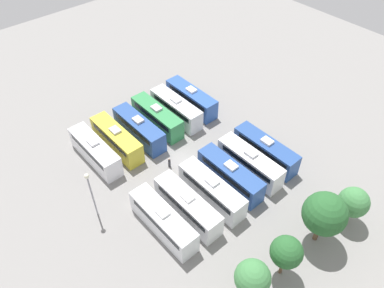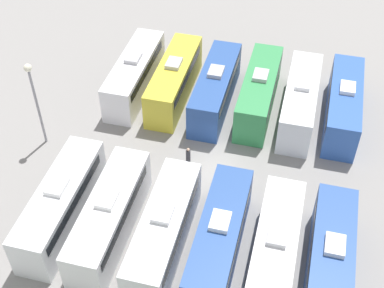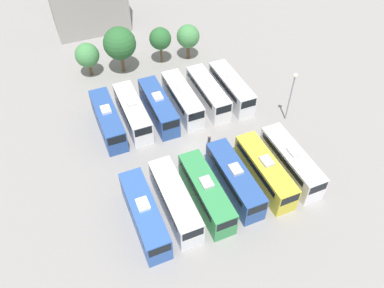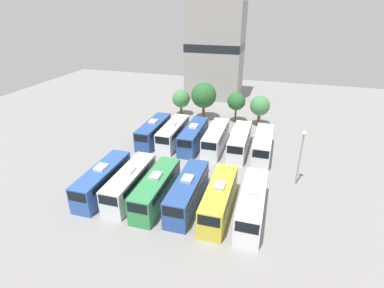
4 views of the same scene
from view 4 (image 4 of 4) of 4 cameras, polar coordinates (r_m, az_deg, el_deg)
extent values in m
plane|color=gray|center=(42.60, -0.07, -5.01)|extent=(112.79, 112.79, 0.00)
cube|color=#2D56A8|center=(38.83, -16.60, -6.64)|extent=(2.57, 10.04, 3.34)
cube|color=black|center=(38.53, -16.58, -5.25)|extent=(2.61, 8.54, 0.73)
cube|color=black|center=(35.01, -21.09, -9.40)|extent=(2.26, 0.08, 1.17)
cube|color=white|center=(37.91, -16.94, -4.27)|extent=(1.20, 1.60, 0.35)
cube|color=silver|center=(37.46, -11.65, -7.30)|extent=(2.57, 10.04, 3.34)
cube|color=black|center=(37.15, -11.60, -5.87)|extent=(2.61, 8.54, 0.73)
cube|color=black|center=(33.43, -15.73, -10.33)|extent=(2.26, 0.08, 1.17)
cube|color=silver|center=(36.51, -11.90, -4.87)|extent=(1.20, 1.60, 0.35)
cube|color=#338C4C|center=(35.85, -6.80, -8.55)|extent=(2.57, 10.04, 3.34)
cube|color=black|center=(35.52, -6.72, -7.07)|extent=(2.61, 8.54, 0.73)
cube|color=black|center=(31.66, -10.43, -11.96)|extent=(2.26, 0.08, 1.17)
cube|color=#B2B2B7|center=(34.85, -6.95, -6.04)|extent=(1.20, 1.60, 0.35)
cube|color=#284C93|center=(35.09, -0.84, -9.19)|extent=(2.57, 10.04, 3.34)
cube|color=black|center=(34.76, -0.73, -7.67)|extent=(2.61, 8.54, 0.73)
cube|color=black|center=(30.72, -3.68, -12.85)|extent=(2.26, 0.08, 1.17)
cube|color=#B2B2B7|center=(34.07, -0.86, -6.64)|extent=(1.20, 1.60, 0.35)
cube|color=gold|center=(34.13, 5.16, -10.43)|extent=(2.57, 10.04, 3.34)
cube|color=black|center=(33.78, 5.31, -8.88)|extent=(2.61, 8.54, 0.73)
cube|color=black|center=(29.67, 3.21, -14.46)|extent=(2.26, 0.08, 1.17)
cube|color=#B2B2B7|center=(33.08, 5.28, -7.85)|extent=(1.20, 1.60, 0.35)
cube|color=white|center=(33.87, 11.33, -11.21)|extent=(2.57, 10.04, 3.34)
cube|color=black|center=(33.52, 11.52, -9.66)|extent=(2.61, 8.54, 0.73)
cube|color=black|center=(29.36, 10.41, -15.44)|extent=(2.26, 0.08, 1.17)
cube|color=#B2B2B7|center=(32.82, 11.61, -8.63)|extent=(1.20, 1.60, 0.35)
cube|color=#284C93|center=(51.21, -7.27, 2.36)|extent=(2.57, 10.04, 3.34)
cube|color=black|center=(51.05, -7.22, 3.45)|extent=(2.61, 8.54, 0.73)
cube|color=black|center=(46.69, -9.73, 1.07)|extent=(2.26, 0.08, 1.17)
cube|color=silver|center=(50.51, -7.39, 4.28)|extent=(1.20, 1.60, 0.35)
cube|color=white|center=(50.15, -3.58, 2.01)|extent=(2.57, 10.04, 3.34)
cube|color=black|center=(50.00, -3.52, 3.12)|extent=(2.61, 8.54, 0.73)
cube|color=black|center=(45.51, -5.73, 0.66)|extent=(2.26, 0.08, 1.17)
cube|color=#B2B2B7|center=(49.44, -3.64, 3.97)|extent=(1.20, 1.60, 0.35)
cube|color=#284C93|center=(48.93, 0.31, 1.44)|extent=(2.57, 10.04, 3.34)
cube|color=black|center=(48.78, 0.40, 2.58)|extent=(2.61, 8.54, 0.73)
cube|color=black|center=(44.19, -1.48, 0.00)|extent=(2.26, 0.08, 1.17)
cube|color=white|center=(48.21, 0.32, 3.44)|extent=(1.20, 1.60, 0.35)
cube|color=silver|center=(48.42, 4.56, 1.08)|extent=(2.57, 10.04, 3.34)
cube|color=black|center=(48.26, 4.66, 2.23)|extent=(2.61, 8.54, 0.73)
cube|color=black|center=(43.58, 3.20, -0.42)|extent=(2.26, 0.08, 1.17)
cube|color=silver|center=(47.69, 4.63, 3.10)|extent=(1.20, 1.60, 0.35)
cube|color=white|center=(47.68, 9.03, 0.43)|extent=(2.57, 10.04, 3.34)
cube|color=black|center=(47.52, 9.15, 1.59)|extent=(2.61, 8.54, 0.73)
cube|color=black|center=(42.79, 8.16, -1.17)|extent=(2.26, 0.08, 1.17)
cube|color=white|center=(46.94, 9.18, 2.47)|extent=(1.20, 1.60, 0.35)
cube|color=silver|center=(47.26, 13.32, -0.21)|extent=(2.57, 10.04, 3.34)
cube|color=black|center=(47.09, 13.46, 0.96)|extent=(2.61, 8.54, 0.73)
cube|color=black|center=(42.34, 12.94, -1.90)|extent=(2.26, 0.08, 1.17)
cube|color=white|center=(46.51, 13.55, 1.83)|extent=(1.20, 1.60, 0.35)
cylinder|color=#333338|center=(41.78, 2.81, -4.62)|extent=(0.36, 0.36, 1.37)
sphere|color=tan|center=(41.38, 2.83, -3.66)|extent=(0.24, 0.24, 0.24)
cylinder|color=gray|center=(40.14, 19.79, -2.92)|extent=(0.20, 0.20, 7.09)
sphere|color=#EAE5C6|center=(38.60, 20.60, 1.96)|extent=(0.60, 0.60, 0.60)
cylinder|color=brown|center=(63.06, -2.05, 6.55)|extent=(0.51, 0.51, 2.28)
sphere|color=#428447|center=(62.31, -2.09, 8.66)|extent=(3.68, 3.68, 3.68)
cylinder|color=brown|center=(60.74, 2.20, 6.24)|extent=(0.55, 0.55, 3.18)
sphere|color=#28602D|center=(59.72, 2.25, 9.27)|extent=(5.00, 5.00, 5.00)
cylinder|color=brown|center=(59.62, 8.28, 5.55)|extent=(0.37, 0.37, 3.06)
sphere|color=#28602D|center=(58.74, 8.45, 8.07)|extent=(3.48, 3.48, 3.48)
cylinder|color=brown|center=(58.80, 12.58, 4.70)|extent=(0.59, 0.59, 2.67)
sphere|color=#428447|center=(57.95, 12.82, 7.13)|extent=(3.70, 3.70, 3.70)
cube|color=gray|center=(74.44, 4.43, 17.17)|extent=(12.82, 9.11, 21.81)
cube|color=black|center=(74.29, 4.46, 18.01)|extent=(12.88, 9.17, 1.80)
camera|label=1|loc=(67.76, 34.31, 36.75)|focal=35.00mm
camera|label=2|loc=(66.02, 2.80, 32.64)|focal=50.00mm
camera|label=3|loc=(27.26, -78.15, 37.74)|focal=35.00mm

